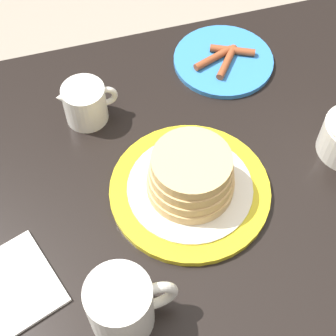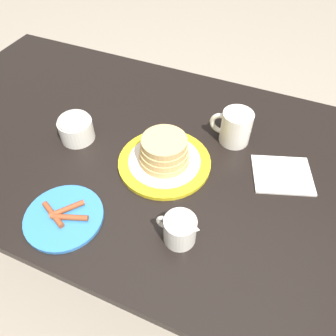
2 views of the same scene
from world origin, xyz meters
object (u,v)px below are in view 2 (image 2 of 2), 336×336
(napkin, at_px, (282,175))
(creamer_pitcher, at_px, (180,230))
(coffee_mug, at_px, (235,127))
(pancake_plate, at_px, (164,155))
(sugar_bowl, at_px, (76,127))
(side_plate_bacon, at_px, (64,217))

(napkin, bearing_deg, creamer_pitcher, 57.49)
(coffee_mug, bearing_deg, pancake_plate, 48.94)
(sugar_bowl, relative_size, napkin, 0.52)
(coffee_mug, distance_m, sugar_bowl, 0.46)
(pancake_plate, xyz_separation_m, sugar_bowl, (0.28, 0.01, 0.01))
(creamer_pitcher, distance_m, napkin, 0.34)
(coffee_mug, relative_size, sugar_bowl, 1.23)
(pancake_plate, relative_size, sugar_bowl, 2.58)
(side_plate_bacon, relative_size, creamer_pitcher, 1.77)
(pancake_plate, distance_m, coffee_mug, 0.23)
(napkin, bearing_deg, pancake_plate, 15.67)
(side_plate_bacon, xyz_separation_m, napkin, (-0.46, -0.35, -0.00))
(pancake_plate, bearing_deg, sugar_bowl, 1.31)
(side_plate_bacon, height_order, napkin, side_plate_bacon)
(side_plate_bacon, bearing_deg, sugar_bowl, -63.13)
(side_plate_bacon, xyz_separation_m, sugar_bowl, (0.13, -0.25, 0.04))
(sugar_bowl, bearing_deg, napkin, -171.01)
(creamer_pitcher, relative_size, sugar_bowl, 1.08)
(creamer_pitcher, bearing_deg, pancake_plate, -57.56)
(pancake_plate, distance_m, napkin, 0.32)
(pancake_plate, height_order, creamer_pitcher, pancake_plate)
(pancake_plate, xyz_separation_m, napkin, (-0.31, -0.09, -0.03))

